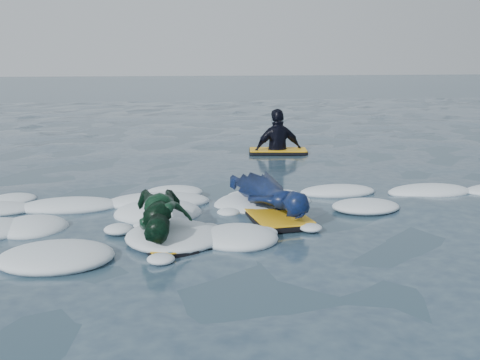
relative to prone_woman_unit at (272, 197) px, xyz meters
name	(u,v)px	position (x,y,z in m)	size (l,w,h in m)	color
ground	(285,233)	(-0.02, -0.77, -0.24)	(120.00, 120.00, 0.00)	#1C3144
foam_band	(265,210)	(-0.02, 0.26, -0.24)	(12.00, 3.10, 0.30)	white
prone_woman_unit	(272,197)	(0.00, 0.00, 0.00)	(0.97, 1.86, 0.46)	black
prone_child_unit	(163,218)	(-1.38, -0.87, 0.02)	(0.73, 1.35, 0.51)	black
waiting_rider_unit	(278,152)	(1.22, 4.79, -0.20)	(1.27, 0.84, 1.76)	black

